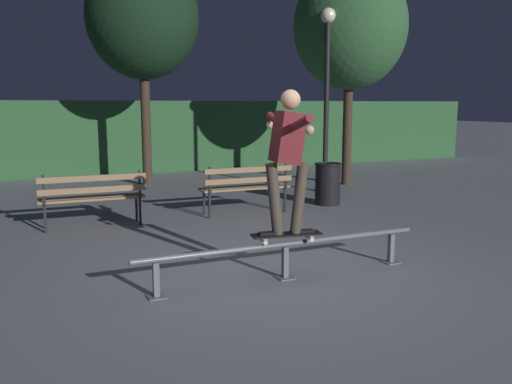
{
  "coord_description": "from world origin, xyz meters",
  "views": [
    {
      "loc": [
        -2.64,
        -5.19,
        1.91
      ],
      "look_at": [
        0.01,
        0.7,
        0.85
      ],
      "focal_mm": 37.65,
      "sensor_mm": 36.0,
      "label": 1
    }
  ],
  "objects_px": {
    "skateboard": "(287,235)",
    "tree_far_right": "(350,27)",
    "park_bench_left_center": "(247,184)",
    "lamp_post_right": "(327,77)",
    "grind_rail": "(285,251)",
    "park_bench_leftmost": "(93,194)",
    "trash_can": "(328,183)",
    "tree_behind_benches": "(142,18)",
    "skateboarder": "(288,150)"
  },
  "relations": [
    {
      "from": "skateboard",
      "to": "tree_far_right",
      "type": "relative_size",
      "value": 0.16
    },
    {
      "from": "park_bench_left_center",
      "to": "lamp_post_right",
      "type": "relative_size",
      "value": 0.41
    },
    {
      "from": "grind_rail",
      "to": "park_bench_leftmost",
      "type": "relative_size",
      "value": 2.11
    },
    {
      "from": "skateboard",
      "to": "park_bench_leftmost",
      "type": "relative_size",
      "value": 0.5
    },
    {
      "from": "park_bench_leftmost",
      "to": "trash_can",
      "type": "bearing_deg",
      "value": 2.91
    },
    {
      "from": "tree_behind_benches",
      "to": "trash_can",
      "type": "xyz_separation_m",
      "value": [
        2.6,
        -3.83,
        -3.43
      ]
    },
    {
      "from": "grind_rail",
      "to": "trash_can",
      "type": "bearing_deg",
      "value": 52.44
    },
    {
      "from": "park_bench_left_center",
      "to": "grind_rail",
      "type": "bearing_deg",
      "value": -106.38
    },
    {
      "from": "lamp_post_right",
      "to": "grind_rail",
      "type": "bearing_deg",
      "value": -125.57
    },
    {
      "from": "tree_far_right",
      "to": "trash_can",
      "type": "height_order",
      "value": "tree_far_right"
    },
    {
      "from": "park_bench_left_center",
      "to": "trash_can",
      "type": "distance_m",
      "value": 1.81
    },
    {
      "from": "park_bench_left_center",
      "to": "tree_behind_benches",
      "type": "bearing_deg",
      "value": 101.35
    },
    {
      "from": "tree_behind_benches",
      "to": "lamp_post_right",
      "type": "relative_size",
      "value": 1.35
    },
    {
      "from": "tree_far_right",
      "to": "lamp_post_right",
      "type": "relative_size",
      "value": 1.31
    },
    {
      "from": "park_bench_leftmost",
      "to": "park_bench_left_center",
      "type": "relative_size",
      "value": 1.0
    },
    {
      "from": "grind_rail",
      "to": "tree_far_right",
      "type": "xyz_separation_m",
      "value": [
        4.59,
        5.69,
        3.34
      ]
    },
    {
      "from": "grind_rail",
      "to": "park_bench_left_center",
      "type": "bearing_deg",
      "value": 73.62
    },
    {
      "from": "grind_rail",
      "to": "skateboard",
      "type": "bearing_deg",
      "value": -0.0
    },
    {
      "from": "park_bench_leftmost",
      "to": "lamp_post_right",
      "type": "height_order",
      "value": "lamp_post_right"
    },
    {
      "from": "skateboarder",
      "to": "tree_far_right",
      "type": "bearing_deg",
      "value": 51.24
    },
    {
      "from": "lamp_post_right",
      "to": "park_bench_leftmost",
      "type": "bearing_deg",
      "value": -163.41
    },
    {
      "from": "grind_rail",
      "to": "trash_can",
      "type": "height_order",
      "value": "trash_can"
    },
    {
      "from": "tree_behind_benches",
      "to": "park_bench_leftmost",
      "type": "bearing_deg",
      "value": -113.69
    },
    {
      "from": "tree_far_right",
      "to": "park_bench_leftmost",
      "type": "bearing_deg",
      "value": -159.68
    },
    {
      "from": "park_bench_left_center",
      "to": "park_bench_leftmost",
      "type": "bearing_deg",
      "value": 180.0
    },
    {
      "from": "skateboarder",
      "to": "tree_behind_benches",
      "type": "bearing_deg",
      "value": 88.69
    },
    {
      "from": "tree_behind_benches",
      "to": "skateboarder",
      "type": "bearing_deg",
      "value": -91.31
    },
    {
      "from": "tree_far_right",
      "to": "tree_behind_benches",
      "type": "bearing_deg",
      "value": 158.17
    },
    {
      "from": "skateboarder",
      "to": "tree_far_right",
      "type": "distance_m",
      "value": 7.63
    },
    {
      "from": "skateboarder",
      "to": "park_bench_left_center",
      "type": "distance_m",
      "value": 3.66
    },
    {
      "from": "skateboard",
      "to": "trash_can",
      "type": "height_order",
      "value": "trash_can"
    },
    {
      "from": "skateboard",
      "to": "lamp_post_right",
      "type": "relative_size",
      "value": 0.21
    },
    {
      "from": "skateboarder",
      "to": "trash_can",
      "type": "height_order",
      "value": "skateboarder"
    },
    {
      "from": "lamp_post_right",
      "to": "trash_can",
      "type": "relative_size",
      "value": 4.88
    },
    {
      "from": "skateboard",
      "to": "tree_behind_benches",
      "type": "bearing_deg",
      "value": 88.67
    },
    {
      "from": "lamp_post_right",
      "to": "skateboarder",
      "type": "bearing_deg",
      "value": -125.43
    },
    {
      "from": "trash_can",
      "to": "skateboard",
      "type": "bearing_deg",
      "value": -127.41
    },
    {
      "from": "skateboarder",
      "to": "lamp_post_right",
      "type": "bearing_deg",
      "value": 54.57
    },
    {
      "from": "skateboarder",
      "to": "park_bench_leftmost",
      "type": "bearing_deg",
      "value": 115.27
    },
    {
      "from": "tree_far_right",
      "to": "trash_can",
      "type": "distance_m",
      "value": 4.25
    },
    {
      "from": "tree_far_right",
      "to": "lamp_post_right",
      "type": "bearing_deg",
      "value": -144.32
    },
    {
      "from": "skateboarder",
      "to": "tree_far_right",
      "type": "height_order",
      "value": "tree_far_right"
    },
    {
      "from": "tree_far_right",
      "to": "trash_can",
      "type": "xyz_separation_m",
      "value": [
        -1.8,
        -2.07,
        -3.24
      ]
    },
    {
      "from": "park_bench_left_center",
      "to": "tree_far_right",
      "type": "relative_size",
      "value": 0.32
    },
    {
      "from": "skateboarder",
      "to": "park_bench_left_center",
      "type": "xyz_separation_m",
      "value": [
        0.98,
        3.41,
        -0.89
      ]
    },
    {
      "from": "skateboarder",
      "to": "lamp_post_right",
      "type": "distance_m",
      "value": 6.14
    },
    {
      "from": "park_bench_left_center",
      "to": "lamp_post_right",
      "type": "bearing_deg",
      "value": 31.12
    },
    {
      "from": "tree_behind_benches",
      "to": "trash_can",
      "type": "relative_size",
      "value": 6.57
    },
    {
      "from": "grind_rail",
      "to": "skateboarder",
      "type": "bearing_deg",
      "value": -1.52
    },
    {
      "from": "skateboarder",
      "to": "lamp_post_right",
      "type": "height_order",
      "value": "lamp_post_right"
    }
  ]
}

